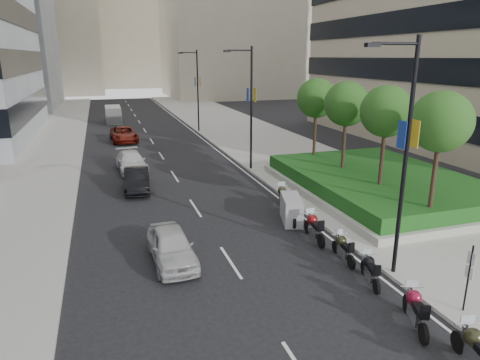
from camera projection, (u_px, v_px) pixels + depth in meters
name	position (u px, v px, depth m)	size (l,w,h in m)	color
ground	(306.00, 307.00, 14.70)	(160.00, 160.00, 0.00)	black
sidewalk_right	(255.00, 138.00, 44.76)	(10.00, 100.00, 0.15)	#9E9B93
sidewalk_left	(37.00, 151.00, 38.56)	(8.00, 100.00, 0.15)	#9E9B93
lane_edge	(206.00, 142.00, 43.21)	(0.12, 100.00, 0.01)	silver
lane_centre	(154.00, 145.00, 41.68)	(0.12, 100.00, 0.01)	silver
building_cream_right	(233.00, 8.00, 89.32)	(28.00, 24.00, 36.00)	#B7AD93
building_cream_left	(38.00, 16.00, 96.08)	(26.00, 24.00, 34.00)	#B7AD93
building_cream_centre	(123.00, 17.00, 119.71)	(30.00, 24.00, 38.00)	#B7AD93
planter	(379.00, 189.00, 26.69)	(10.00, 14.00, 0.40)	#A3A298
hedge	(380.00, 179.00, 26.52)	(9.40, 13.40, 0.80)	#134515
tree_0	(441.00, 122.00, 19.35)	(2.80, 2.80, 6.30)	#332319
tree_1	(386.00, 112.00, 23.01)	(2.80, 2.80, 6.30)	#332319
tree_2	(347.00, 104.00, 26.67)	(2.80, 2.80, 6.30)	#332319
tree_3	(316.00, 98.00, 30.32)	(2.80, 2.80, 6.30)	#332319
lamp_post_0	(403.00, 149.00, 15.43)	(2.34, 0.45, 9.00)	black
lamp_post_1	(249.00, 103.00, 30.97)	(2.34, 0.45, 9.00)	black
lamp_post_2	(196.00, 87.00, 47.42)	(2.34, 0.45, 9.00)	black
parking_sign	(469.00, 275.00, 13.88)	(0.06, 0.32, 2.50)	black
motorcycle_0	(477.00, 352.00, 11.52)	(0.84, 2.30, 1.16)	black
motorcycle_1	(415.00, 309.00, 13.49)	(1.05, 2.14, 1.13)	black
motorcycle_2	(370.00, 270.00, 16.11)	(0.80, 1.97, 1.01)	black
motorcycle_3	(343.00, 248.00, 17.95)	(0.68, 2.03, 1.01)	black
motorcycle_4	(314.00, 227.00, 19.91)	(0.78, 2.34, 1.16)	black
motorcycle_5	(291.00, 209.00, 22.09)	(1.49, 2.40, 1.36)	black
motorcycle_6	(282.00, 197.00, 24.33)	(0.93, 2.22, 1.14)	black
car_a	(171.00, 246.00, 17.74)	(1.69, 4.19, 1.43)	#B3B3B6
car_b	(137.00, 180.00, 27.31)	(1.52, 4.35, 1.43)	black
car_c	(131.00, 162.00, 32.06)	(1.97, 4.85, 1.41)	silver
car_d	(124.00, 134.00, 43.15)	(2.46, 5.34, 1.48)	#65130C
delivery_van	(113.00, 115.00, 55.25)	(1.88, 4.96, 2.08)	silver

